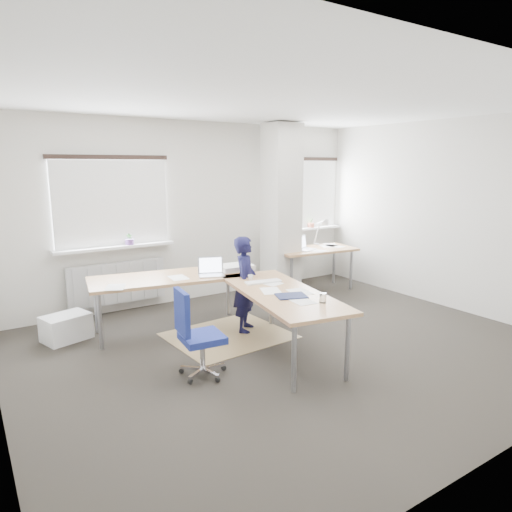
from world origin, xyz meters
TOP-DOWN VIEW (x-y plane):
  - ground at (0.00, 0.00)m, footprint 6.00×6.00m
  - room_shell at (0.18, 0.45)m, footprint 6.04×5.04m
  - floor_mat at (-0.42, 0.72)m, footprint 1.50×1.30m
  - white_crate at (-2.16, 1.70)m, footprint 0.62×0.51m
  - desk_main at (-0.51, 0.62)m, footprint 2.40×2.98m
  - desk_side at (1.91, 1.81)m, footprint 1.47×0.86m
  - task_chair at (-1.22, -0.10)m, footprint 0.51×0.50m
  - person at (-0.12, 0.77)m, footprint 0.53×0.54m

SIDE VIEW (x-z plane):
  - ground at x=0.00m, z-range 0.00..0.00m
  - floor_mat at x=-0.42m, z-range 0.00..0.01m
  - white_crate at x=-2.16m, z-range 0.00..0.32m
  - task_chair at x=-1.22m, z-range -0.21..0.73m
  - person at x=-0.12m, z-range 0.00..1.25m
  - desk_side at x=1.91m, z-range 0.08..1.29m
  - desk_main at x=-0.51m, z-range 0.21..1.17m
  - room_shell at x=0.18m, z-range 0.34..3.16m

